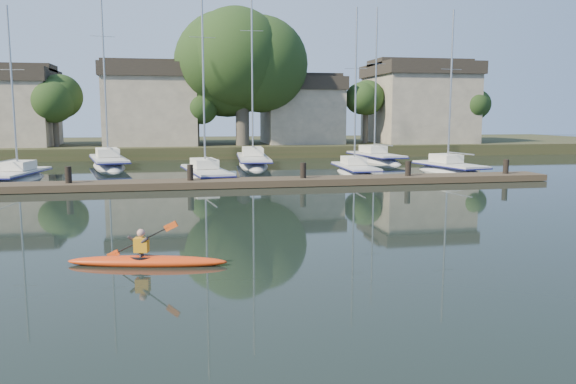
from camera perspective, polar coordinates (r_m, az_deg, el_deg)
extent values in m
plane|color=black|center=(16.21, 1.69, -5.61)|extent=(160.00, 160.00, 0.00)
ellipsoid|color=#DC4610|center=(14.73, -14.10, -6.88)|extent=(4.09, 1.36, 0.31)
cylinder|color=black|center=(14.74, -14.62, -6.48)|extent=(0.72, 0.72, 0.08)
imported|color=#2D282B|center=(14.67, -14.67, -5.26)|extent=(0.27, 0.36, 0.88)
cube|color=#C88112|center=(14.66, -14.67, -5.22)|extent=(0.39, 0.32, 0.36)
sphere|color=tan|center=(14.60, -14.71, -4.04)|extent=(0.20, 0.20, 0.20)
cube|color=#463828|center=(29.80, -4.10, 0.98)|extent=(34.00, 2.00, 0.35)
cylinder|color=black|center=(30.12, -21.37, 0.72)|extent=(0.32, 0.32, 1.80)
cylinder|color=black|center=(29.60, -9.88, 1.03)|extent=(0.32, 0.32, 1.80)
cylinder|color=black|center=(30.28, 1.55, 1.30)|extent=(0.32, 0.32, 1.80)
cylinder|color=black|center=(32.08, 12.08, 1.50)|extent=(0.32, 0.32, 1.80)
cylinder|color=black|center=(34.85, 21.22, 1.63)|extent=(0.32, 0.32, 1.80)
ellipsoid|color=silver|center=(35.71, -25.81, 0.51)|extent=(3.00, 7.12, 1.75)
cube|color=silver|center=(35.62, -25.89, 1.84)|extent=(2.71, 5.88, 0.13)
cube|color=navy|center=(35.63, -25.89, 1.72)|extent=(2.80, 6.03, 0.07)
cube|color=silver|center=(35.97, -25.66, 2.45)|extent=(1.58, 2.11, 0.51)
cylinder|color=#9EA0A5|center=(35.69, -26.21, 9.31)|extent=(0.11, 0.11, 9.21)
cylinder|color=#9EA0A5|center=(34.62, -26.66, 2.86)|extent=(0.49, 2.60, 0.07)
cylinder|color=#9EA0A5|center=(35.75, -26.32, 11.08)|extent=(1.46, 0.26, 0.03)
ellipsoid|color=silver|center=(33.67, -8.30, 0.81)|extent=(3.24, 8.71, 1.80)
cube|color=silver|center=(33.58, -8.33, 2.25)|extent=(2.91, 7.18, 0.13)
cube|color=navy|center=(33.58, -8.33, 2.12)|extent=(3.01, 7.36, 0.08)
cube|color=silver|center=(34.04, -8.51, 2.91)|extent=(1.66, 2.55, 0.52)
cylinder|color=#9EA0A5|center=(33.79, -8.63, 12.79)|extent=(0.11, 0.11, 12.29)
cylinder|color=#9EA0A5|center=(32.26, -7.92, 3.38)|extent=(0.56, 3.21, 0.08)
cylinder|color=#9EA0A5|center=(33.95, -8.68, 15.27)|extent=(1.50, 0.25, 0.03)
ellipsoid|color=silver|center=(36.20, 6.83, 1.36)|extent=(2.16, 7.22, 1.70)
cube|color=silver|center=(36.12, 6.85, 2.62)|extent=(2.02, 5.93, 0.13)
cube|color=navy|center=(36.12, 6.84, 2.51)|extent=(2.09, 6.07, 0.07)
cube|color=silver|center=(36.50, 6.68, 3.20)|extent=(1.33, 2.05, 0.49)
cylinder|color=#9EA0A5|center=(36.21, 6.89, 10.49)|extent=(0.11, 0.11, 9.83)
cylinder|color=#9EA0A5|center=(35.03, 7.33, 3.63)|extent=(0.18, 2.72, 0.07)
cylinder|color=#9EA0A5|center=(36.28, 6.92, 12.35)|extent=(1.43, 0.08, 0.03)
ellipsoid|color=silver|center=(38.25, 16.05, 1.41)|extent=(3.29, 7.10, 1.86)
cube|color=silver|center=(38.16, 16.10, 2.72)|extent=(2.97, 5.87, 0.14)
cube|color=navy|center=(38.17, 16.10, 2.60)|extent=(3.07, 6.02, 0.08)
cube|color=silver|center=(38.46, 15.75, 3.31)|extent=(1.70, 2.14, 0.54)
cylinder|color=#9EA0A5|center=(38.22, 16.20, 10.13)|extent=(0.12, 0.12, 9.76)
cylinder|color=#9EA0A5|center=(37.30, 17.11, 3.77)|extent=(0.56, 2.57, 0.08)
cylinder|color=#9EA0A5|center=(38.29, 16.27, 11.88)|extent=(1.54, 0.32, 0.03)
ellipsoid|color=silver|center=(43.19, -17.72, 2.01)|extent=(4.20, 9.92, 2.04)
cube|color=silver|center=(43.11, -17.78, 3.29)|extent=(3.74, 8.20, 0.15)
cube|color=navy|center=(43.12, -17.77, 3.17)|extent=(3.86, 8.41, 0.09)
cube|color=silver|center=(43.66, -17.87, 3.86)|extent=(2.03, 2.96, 0.59)
cylinder|color=#9EA0A5|center=(43.45, -18.21, 12.60)|extent=(0.13, 0.13, 13.96)
cylinder|color=#9EA0A5|center=(41.61, -17.65, 4.33)|extent=(0.84, 3.61, 0.09)
cylinder|color=#9EA0A5|center=(43.63, -18.31, 14.79)|extent=(1.69, 0.39, 0.03)
ellipsoid|color=silver|center=(42.47, -3.56, 2.28)|extent=(2.94, 10.76, 2.02)
cube|color=silver|center=(42.39, -3.57, 3.57)|extent=(2.71, 8.85, 0.15)
cube|color=navy|center=(42.39, -3.57, 3.46)|extent=(2.81, 9.06, 0.09)
cube|color=silver|center=(43.00, -3.62, 4.16)|extent=(1.69, 3.07, 0.59)
cylinder|color=#9EA0A5|center=(42.80, -3.68, 13.66)|extent=(0.13, 0.13, 14.89)
cylinder|color=#9EA0A5|center=(40.74, -3.45, 4.59)|extent=(0.36, 4.04, 0.09)
cylinder|color=#9EA0A5|center=(43.02, -3.70, 16.03)|extent=(1.70, 0.15, 0.03)
ellipsoid|color=silver|center=(46.01, 8.86, 2.65)|extent=(3.15, 8.55, 1.98)
cube|color=silver|center=(45.93, 8.89, 3.81)|extent=(2.87, 7.05, 0.15)
cube|color=navy|center=(45.94, 8.89, 3.71)|extent=(2.97, 7.22, 0.08)
cube|color=silver|center=(46.36, 8.63, 4.33)|extent=(1.72, 2.49, 0.57)
cylinder|color=#9EA0A5|center=(46.12, 8.91, 11.04)|extent=(0.13, 0.13, 11.49)
cylinder|color=#9EA0A5|center=(44.76, 9.62, 4.76)|extent=(0.45, 3.16, 0.08)
cylinder|color=#9EA0A5|center=(46.22, 8.94, 12.74)|extent=(1.66, 0.23, 0.03)
cube|color=#263018|center=(59.57, -7.46, 4.69)|extent=(90.00, 24.00, 1.00)
cube|color=tan|center=(55.35, -26.24, 7.07)|extent=(7.00, 7.00, 5.50)
cube|color=#2C2720|center=(55.45, -26.45, 10.53)|extent=(7.35, 7.35, 1.20)
cube|color=tan|center=(53.45, -13.65, 7.93)|extent=(8.00, 8.00, 6.00)
cube|color=#2C2720|center=(53.58, -13.78, 11.78)|extent=(8.40, 8.40, 1.20)
cube|color=tan|center=(54.59, 1.34, 7.62)|extent=(7.00, 7.00, 5.00)
cube|color=#2C2720|center=(54.66, 1.35, 10.87)|extent=(7.35, 7.35, 1.20)
cube|color=tan|center=(58.29, 13.08, 8.17)|extent=(9.00, 9.00, 6.50)
cube|color=#2C2720|center=(58.45, 13.20, 11.95)|extent=(9.45, 9.45, 1.20)
cylinder|color=#4F483F|center=(50.67, -4.65, 7.57)|extent=(1.20, 1.20, 5.00)
sphere|color=#1B3213|center=(50.89, -4.72, 13.21)|extent=(8.50, 8.50, 8.50)
cylinder|color=#4F483F|center=(52.48, -22.50, 5.92)|extent=(0.48, 0.48, 3.00)
sphere|color=#1B3213|center=(52.48, -22.65, 8.64)|extent=(3.40, 3.40, 3.40)
cylinder|color=#4F483F|center=(50.92, -9.20, 6.26)|extent=(0.38, 0.38, 2.80)
sphere|color=#1B3213|center=(50.91, -9.26, 8.73)|extent=(2.72, 2.72, 2.72)
cylinder|color=#4F483F|center=(54.74, 7.86, 6.60)|extent=(0.50, 0.50, 3.20)
sphere|color=#1B3213|center=(54.74, 7.91, 9.38)|extent=(3.57, 3.57, 3.57)
cylinder|color=#4F483F|center=(57.37, 17.91, 6.05)|extent=(0.41, 0.41, 2.60)
sphere|color=#1B3213|center=(57.36, 18.00, 8.20)|extent=(2.89, 2.89, 2.89)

